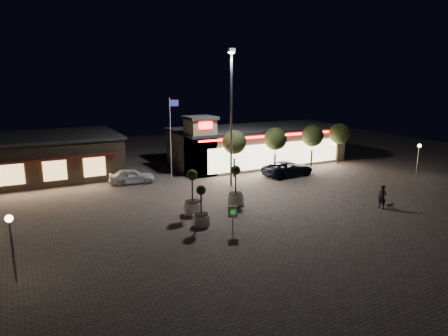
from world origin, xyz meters
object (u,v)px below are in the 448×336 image
planter_mid (201,213)px  pickup_truck (288,168)px  white_sedan (132,176)px  pedestrian (382,197)px  valet_sign (233,214)px  planter_left (193,200)px

planter_mid → pickup_truck: bearing=32.6°
white_sedan → pedestrian: bearing=-127.3°
pedestrian → white_sedan: bearing=-148.5°
pickup_truck → pedestrian: (-0.06, -12.05, 0.15)m
planter_mid → valet_sign: (1.21, -2.24, 0.39)m
valet_sign → planter_mid: bearing=118.4°
pickup_truck → planter_mid: (-13.81, -8.84, 0.10)m
pedestrian → valet_sign: 12.59m
pedestrian → planter_left: planter_left is taller
pedestrian → planter_mid: planter_mid is taller
pedestrian → planter_mid: bearing=-114.0°
planter_left → valet_sign: 4.76m
planter_mid → valet_sign: 2.57m
planter_left → valet_sign: bearing=-80.4°
white_sedan → planter_mid: size_ratio=1.51×
pedestrian → planter_mid: 14.13m
planter_left → valet_sign: (0.80, -4.69, 0.23)m
pedestrian → valet_sign: size_ratio=1.02×
pickup_truck → planter_mid: 16.40m
pickup_truck → pedestrian: pedestrian is taller
white_sedan → planter_left: (1.67, -10.78, 0.31)m
white_sedan → valet_sign: 15.67m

